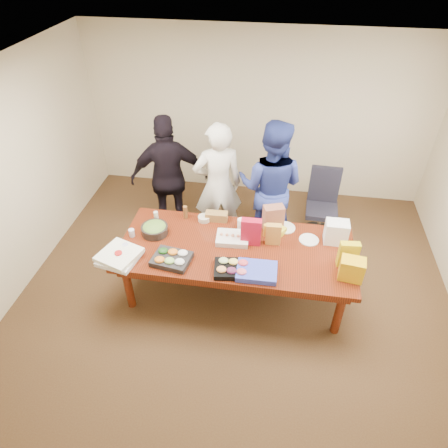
% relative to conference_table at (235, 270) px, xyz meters
% --- Properties ---
extents(floor, '(5.50, 5.00, 0.02)m').
position_rel_conference_table_xyz_m(floor, '(0.00, 0.00, -0.39)').
color(floor, '#47301E').
rests_on(floor, ground).
extents(ceiling, '(5.50, 5.00, 0.02)m').
position_rel_conference_table_xyz_m(ceiling, '(0.00, 0.00, 2.33)').
color(ceiling, white).
rests_on(ceiling, wall_back).
extents(wall_back, '(5.50, 0.04, 2.70)m').
position_rel_conference_table_xyz_m(wall_back, '(0.00, 2.50, 0.98)').
color(wall_back, beige).
rests_on(wall_back, floor).
extents(wall_front, '(5.50, 0.04, 2.70)m').
position_rel_conference_table_xyz_m(wall_front, '(0.00, -2.50, 0.98)').
color(wall_front, beige).
rests_on(wall_front, floor).
extents(wall_left, '(0.04, 5.00, 2.70)m').
position_rel_conference_table_xyz_m(wall_left, '(-2.75, 0.00, 0.98)').
color(wall_left, beige).
rests_on(wall_left, floor).
extents(conference_table, '(2.80, 1.20, 0.75)m').
position_rel_conference_table_xyz_m(conference_table, '(0.00, 0.00, 0.00)').
color(conference_table, '#4C1C0F').
rests_on(conference_table, floor).
extents(office_chair, '(0.54, 0.54, 1.03)m').
position_rel_conference_table_xyz_m(office_chair, '(1.09, 1.31, 0.14)').
color(office_chair, black).
rests_on(office_chair, floor).
extents(person_center, '(0.79, 0.65, 1.86)m').
position_rel_conference_table_xyz_m(person_center, '(-0.39, 1.02, 0.56)').
color(person_center, silver).
rests_on(person_center, floor).
extents(person_right, '(1.05, 0.89, 1.92)m').
position_rel_conference_table_xyz_m(person_right, '(0.32, 1.07, 0.58)').
color(person_right, navy).
rests_on(person_right, floor).
extents(person_left, '(1.17, 0.73, 1.86)m').
position_rel_conference_table_xyz_m(person_left, '(-1.11, 1.13, 0.55)').
color(person_left, black).
rests_on(person_left, floor).
extents(veggie_tray, '(0.47, 0.39, 0.06)m').
position_rel_conference_table_xyz_m(veggie_tray, '(-0.70, -0.35, 0.41)').
color(veggie_tray, black).
rests_on(veggie_tray, conference_table).
extents(fruit_tray, '(0.44, 0.37, 0.06)m').
position_rel_conference_table_xyz_m(fruit_tray, '(0.01, -0.39, 0.41)').
color(fruit_tray, black).
rests_on(fruit_tray, conference_table).
extents(sheet_cake, '(0.41, 0.32, 0.07)m').
position_rel_conference_table_xyz_m(sheet_cake, '(-0.06, 0.12, 0.41)').
color(sheet_cake, white).
rests_on(sheet_cake, conference_table).
extents(salad_bowl, '(0.41, 0.41, 0.11)m').
position_rel_conference_table_xyz_m(salad_bowl, '(-1.04, 0.11, 0.43)').
color(salad_bowl, black).
rests_on(salad_bowl, conference_table).
extents(chip_bag_blue, '(0.45, 0.34, 0.07)m').
position_rel_conference_table_xyz_m(chip_bag_blue, '(0.28, -0.39, 0.41)').
color(chip_bag_blue, '#3846C7').
rests_on(chip_bag_blue, conference_table).
extents(chip_bag_red, '(0.24, 0.10, 0.35)m').
position_rel_conference_table_xyz_m(chip_bag_red, '(0.16, 0.11, 0.55)').
color(chip_bag_red, '#AD112A').
rests_on(chip_bag_red, conference_table).
extents(chip_bag_yellow, '(0.22, 0.10, 0.33)m').
position_rel_conference_table_xyz_m(chip_bag_yellow, '(1.27, -0.10, 0.54)').
color(chip_bag_yellow, gold).
rests_on(chip_bag_yellow, conference_table).
extents(chip_bag_orange, '(0.18, 0.09, 0.28)m').
position_rel_conference_table_xyz_m(chip_bag_orange, '(0.43, 0.15, 0.51)').
color(chip_bag_orange, '#C58A35').
rests_on(chip_bag_orange, conference_table).
extents(mayo_jar, '(0.09, 0.09, 0.14)m').
position_rel_conference_table_xyz_m(mayo_jar, '(0.01, 0.38, 0.45)').
color(mayo_jar, white).
rests_on(mayo_jar, conference_table).
extents(mustard_bottle, '(0.07, 0.07, 0.17)m').
position_rel_conference_table_xyz_m(mustard_bottle, '(0.33, 0.28, 0.46)').
color(mustard_bottle, gold).
rests_on(mustard_bottle, conference_table).
extents(dressing_bottle, '(0.07, 0.07, 0.18)m').
position_rel_conference_table_xyz_m(dressing_bottle, '(-0.73, 0.48, 0.47)').
color(dressing_bottle, brown).
rests_on(dressing_bottle, conference_table).
extents(ranch_bottle, '(0.06, 0.06, 0.17)m').
position_rel_conference_table_xyz_m(ranch_bottle, '(-1.07, 0.32, 0.46)').
color(ranch_bottle, beige).
rests_on(ranch_bottle, conference_table).
extents(banana_bunch, '(0.27, 0.23, 0.08)m').
position_rel_conference_table_xyz_m(banana_bunch, '(0.45, 0.38, 0.41)').
color(banana_bunch, yellow).
rests_on(banana_bunch, conference_table).
extents(bread_loaf, '(0.29, 0.13, 0.11)m').
position_rel_conference_table_xyz_m(bread_loaf, '(-0.32, 0.50, 0.43)').
color(bread_loaf, olive).
rests_on(bread_loaf, conference_table).
extents(kraft_bag, '(0.28, 0.22, 0.33)m').
position_rel_conference_table_xyz_m(kraft_bag, '(0.40, 0.45, 0.54)').
color(kraft_bag, brown).
rests_on(kraft_bag, conference_table).
extents(red_cup, '(0.09, 0.09, 0.11)m').
position_rel_conference_table_xyz_m(red_cup, '(-1.30, -0.42, 0.43)').
color(red_cup, red).
rests_on(red_cup, conference_table).
extents(clear_cup_a, '(0.09, 0.09, 0.10)m').
position_rel_conference_table_xyz_m(clear_cup_a, '(-1.28, -0.26, 0.43)').
color(clear_cup_a, silver).
rests_on(clear_cup_a, conference_table).
extents(clear_cup_b, '(0.08, 0.08, 0.10)m').
position_rel_conference_table_xyz_m(clear_cup_b, '(-1.30, 0.01, 0.42)').
color(clear_cup_b, silver).
rests_on(clear_cup_b, conference_table).
extents(pizza_box_lower, '(0.49, 0.49, 0.05)m').
position_rel_conference_table_xyz_m(pizza_box_lower, '(-1.30, -0.41, 0.40)').
color(pizza_box_lower, white).
rests_on(pizza_box_lower, conference_table).
extents(pizza_box_upper, '(0.53, 0.53, 0.05)m').
position_rel_conference_table_xyz_m(pizza_box_upper, '(-1.30, -0.41, 0.45)').
color(pizza_box_upper, white).
rests_on(pizza_box_upper, pizza_box_lower).
extents(plate_a, '(0.27, 0.27, 0.01)m').
position_rel_conference_table_xyz_m(plate_a, '(0.86, 0.27, 0.38)').
color(plate_a, white).
rests_on(plate_a, conference_table).
extents(plate_b, '(0.31, 0.31, 0.02)m').
position_rel_conference_table_xyz_m(plate_b, '(0.57, 0.46, 0.38)').
color(plate_b, white).
rests_on(plate_b, conference_table).
extents(dip_bowl_a, '(0.19, 0.19, 0.07)m').
position_rel_conference_table_xyz_m(dip_bowl_a, '(0.14, 0.35, 0.41)').
color(dip_bowl_a, beige).
rests_on(dip_bowl_a, conference_table).
extents(dip_bowl_b, '(0.19, 0.19, 0.06)m').
position_rel_conference_table_xyz_m(dip_bowl_b, '(-0.48, 0.46, 0.41)').
color(dip_bowl_b, beige).
rests_on(dip_bowl_b, conference_table).
extents(grocery_bag_white, '(0.27, 0.19, 0.29)m').
position_rel_conference_table_xyz_m(grocery_bag_white, '(1.17, 0.30, 0.52)').
color(grocery_bag_white, white).
rests_on(grocery_bag_white, conference_table).
extents(grocery_bag_yellow, '(0.28, 0.21, 0.26)m').
position_rel_conference_table_xyz_m(grocery_bag_yellow, '(1.30, -0.29, 0.50)').
color(grocery_bag_yellow, '#E7AC0C').
rests_on(grocery_bag_yellow, conference_table).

